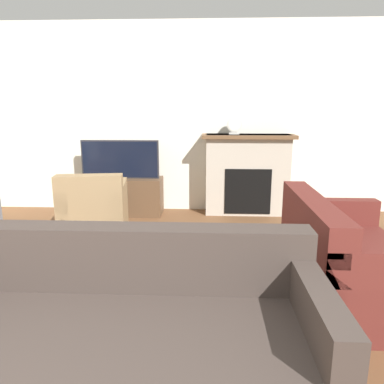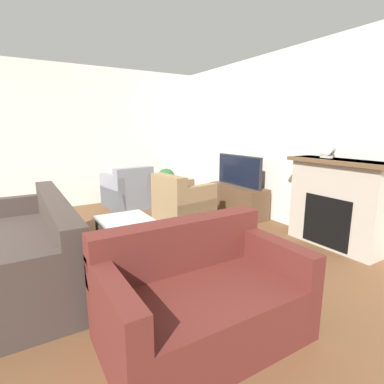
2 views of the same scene
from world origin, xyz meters
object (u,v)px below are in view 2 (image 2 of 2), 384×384
couch_sectional (24,253)px  armchair_accent (182,205)px  armchair_by_window (128,192)px  potted_plant (166,180)px  coffee_table (129,226)px  mantel_clock (327,148)px  couch_loveseat (200,300)px  tv (239,171)px

couch_sectional → armchair_accent: (-0.79, 2.28, 0.02)m
armchair_by_window → potted_plant: 1.00m
armchair_by_window → armchair_accent: size_ratio=1.03×
armchair_accent → coffee_table: armchair_accent is taller
armchair_accent → mantel_clock: bearing=-152.2°
couch_loveseat → armchair_by_window: (-3.87, 0.79, 0.01)m
armchair_accent → potted_plant: (-1.68, 0.54, 0.12)m
tv → mantel_clock: bearing=4.3°
tv → mantel_clock: 1.68m
couch_sectional → couch_loveseat: same height
coffee_table → potted_plant: bearing=145.6°
couch_sectional → armchair_accent: same height
couch_sectional → mantel_clock: bearing=76.1°
tv → couch_sectional: (0.74, -3.39, -0.51)m
couch_sectional → potted_plant: bearing=131.2°
tv → armchair_accent: tv is taller
tv → armchair_accent: bearing=-92.8°
armchair_accent → potted_plant: armchair_accent is taller
potted_plant → armchair_accent: bearing=-17.8°
tv → couch_sectional: 3.51m
couch_sectional → coffee_table: (0.07, 1.08, 0.12)m
armchair_by_window → couch_loveseat: bearing=71.4°
couch_sectional → mantel_clock: mantel_clock is taller
armchair_by_window → coffee_table: armchair_by_window is taller
tv → mantel_clock: (1.60, 0.12, 0.47)m
armchair_by_window → armchair_accent: same height
tv → potted_plant: tv is taller
armchair_accent → potted_plant: 1.77m
tv → potted_plant: 1.86m
tv → couch_loveseat: (2.38, -2.32, -0.51)m
tv → armchair_by_window: 2.19m
tv → couch_loveseat: tv is taller
armchair_accent → coffee_table: bearing=117.0°
tv → potted_plant: bearing=-161.8°
armchair_accent → coffee_table: size_ratio=0.97×
coffee_table → potted_plant: (-2.54, 1.74, 0.02)m
armchair_by_window → coffee_table: 2.42m
couch_sectional → coffee_table: 1.09m
couch_loveseat → mantel_clock: (-0.78, 2.44, 0.98)m
couch_sectional → armchair_accent: 2.41m
couch_loveseat → armchair_accent: 2.72m
armchair_by_window → couch_sectional: bearing=43.0°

